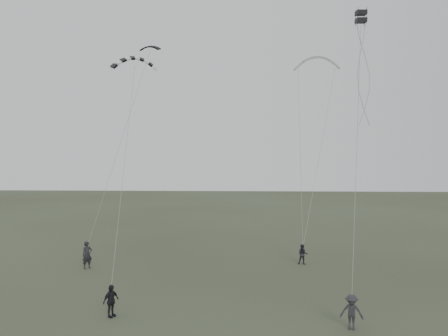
{
  "coord_description": "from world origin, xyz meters",
  "views": [
    {
      "loc": [
        2.45,
        -23.56,
        8.23
      ],
      "look_at": [
        1.23,
        5.58,
        7.21
      ],
      "focal_mm": 35.0,
      "sensor_mm": 36.0,
      "label": 1
    }
  ],
  "objects_px": {
    "flyer_center": "(111,301)",
    "flyer_far": "(352,312)",
    "kite_pale_large": "(316,57)",
    "flyer_right": "(303,254)",
    "kite_box": "(361,17)",
    "flyer_left": "(87,255)",
    "kite_dark_small": "(150,47)",
    "kite_striped": "(135,58)"
  },
  "relations": [
    {
      "from": "flyer_center",
      "to": "flyer_far",
      "type": "xyz_separation_m",
      "value": [
        11.67,
        -1.06,
        0.01
      ]
    },
    {
      "from": "kite_pale_large",
      "to": "flyer_right",
      "type": "bearing_deg",
      "value": -98.42
    },
    {
      "from": "flyer_far",
      "to": "flyer_center",
      "type": "bearing_deg",
      "value": -170.65
    },
    {
      "from": "kite_pale_large",
      "to": "kite_box",
      "type": "height_order",
      "value": "kite_pale_large"
    },
    {
      "from": "flyer_left",
      "to": "flyer_right",
      "type": "relative_size",
      "value": 1.31
    },
    {
      "from": "flyer_center",
      "to": "flyer_left",
      "type": "bearing_deg",
      "value": 58.32
    },
    {
      "from": "flyer_left",
      "to": "flyer_far",
      "type": "relative_size",
      "value": 1.18
    },
    {
      "from": "kite_dark_small",
      "to": "kite_pale_large",
      "type": "distance_m",
      "value": 13.98
    },
    {
      "from": "flyer_center",
      "to": "kite_pale_large",
      "type": "relative_size",
      "value": 0.42
    },
    {
      "from": "flyer_far",
      "to": "kite_pale_large",
      "type": "distance_m",
      "value": 23.3
    },
    {
      "from": "flyer_left",
      "to": "flyer_right",
      "type": "bearing_deg",
      "value": -33.81
    },
    {
      "from": "flyer_far",
      "to": "flyer_left",
      "type": "bearing_deg",
      "value": 162.58
    },
    {
      "from": "flyer_center",
      "to": "kite_dark_small",
      "type": "xyz_separation_m",
      "value": [
        -0.93,
        14.0,
        16.02
      ]
    },
    {
      "from": "flyer_center",
      "to": "kite_striped",
      "type": "xyz_separation_m",
      "value": [
        -0.88,
        8.8,
        13.98
      ]
    },
    {
      "from": "flyer_left",
      "to": "kite_dark_small",
      "type": "relative_size",
      "value": 1.17
    },
    {
      "from": "flyer_center",
      "to": "kite_box",
      "type": "relative_size",
      "value": 2.36
    },
    {
      "from": "flyer_right",
      "to": "kite_box",
      "type": "height_order",
      "value": "kite_box"
    },
    {
      "from": "flyer_left",
      "to": "kite_striped",
      "type": "height_order",
      "value": "kite_striped"
    },
    {
      "from": "kite_pale_large",
      "to": "kite_striped",
      "type": "bearing_deg",
      "value": -141.52
    },
    {
      "from": "kite_pale_large",
      "to": "kite_box",
      "type": "relative_size",
      "value": 5.57
    },
    {
      "from": "flyer_center",
      "to": "kite_striped",
      "type": "bearing_deg",
      "value": 37.72
    },
    {
      "from": "kite_dark_small",
      "to": "flyer_right",
      "type": "bearing_deg",
      "value": -3.17
    },
    {
      "from": "kite_dark_small",
      "to": "kite_pale_large",
      "type": "height_order",
      "value": "kite_pale_large"
    },
    {
      "from": "flyer_right",
      "to": "kite_pale_large",
      "type": "height_order",
      "value": "kite_pale_large"
    },
    {
      "from": "kite_dark_small",
      "to": "flyer_center",
      "type": "bearing_deg",
      "value": -74.31
    },
    {
      "from": "kite_dark_small",
      "to": "kite_striped",
      "type": "distance_m",
      "value": 5.59
    },
    {
      "from": "kite_striped",
      "to": "kite_box",
      "type": "height_order",
      "value": "kite_box"
    },
    {
      "from": "kite_striped",
      "to": "kite_box",
      "type": "relative_size",
      "value": 4.54
    },
    {
      "from": "kite_dark_small",
      "to": "kite_box",
      "type": "relative_size",
      "value": 2.4
    },
    {
      "from": "flyer_right",
      "to": "flyer_left",
      "type": "bearing_deg",
      "value": -163.56
    },
    {
      "from": "flyer_center",
      "to": "kite_pale_large",
      "type": "xyz_separation_m",
      "value": [
        12.86,
        16.29,
        15.52
      ]
    },
    {
      "from": "kite_pale_large",
      "to": "kite_striped",
      "type": "relative_size",
      "value": 1.23
    },
    {
      "from": "flyer_center",
      "to": "kite_dark_small",
      "type": "distance_m",
      "value": 21.3
    },
    {
      "from": "flyer_far",
      "to": "kite_pale_large",
      "type": "height_order",
      "value": "kite_pale_large"
    },
    {
      "from": "flyer_right",
      "to": "kite_striped",
      "type": "xyz_separation_m",
      "value": [
        -11.92,
        -1.98,
        14.05
      ]
    },
    {
      "from": "flyer_far",
      "to": "kite_box",
      "type": "height_order",
      "value": "kite_box"
    },
    {
      "from": "flyer_left",
      "to": "flyer_center",
      "type": "relative_size",
      "value": 1.19
    },
    {
      "from": "flyer_center",
      "to": "kite_striped",
      "type": "relative_size",
      "value": 0.52
    },
    {
      "from": "flyer_right",
      "to": "kite_box",
      "type": "distance_m",
      "value": 16.77
    },
    {
      "from": "flyer_left",
      "to": "kite_pale_large",
      "type": "height_order",
      "value": "kite_pale_large"
    },
    {
      "from": "kite_dark_small",
      "to": "flyer_far",
      "type": "bearing_deg",
      "value": -38.19
    },
    {
      "from": "flyer_left",
      "to": "kite_box",
      "type": "height_order",
      "value": "kite_box"
    }
  ]
}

